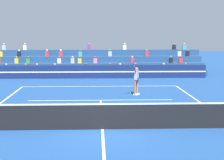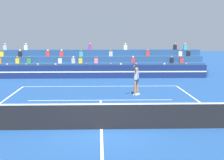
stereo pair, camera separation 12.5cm
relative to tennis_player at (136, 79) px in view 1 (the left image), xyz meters
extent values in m
plane|color=navy|center=(-2.21, -8.14, -0.98)|extent=(120.00, 120.00, 0.00)
cube|color=white|center=(-2.21, 3.76, -0.98)|extent=(11.00, 0.10, 0.01)
cube|color=white|center=(-2.21, -1.72, -0.98)|extent=(8.25, 0.10, 0.01)
cube|color=white|center=(-2.21, -8.14, -0.98)|extent=(0.10, 12.85, 0.01)
cube|color=black|center=(-2.21, -8.14, -0.48)|extent=(11.90, 0.02, 1.00)
cube|color=white|center=(-2.21, -8.14, 0.05)|extent=(11.90, 0.04, 0.06)
cube|color=navy|center=(-2.21, 8.42, -0.43)|extent=(18.00, 0.24, 1.10)
cube|color=white|center=(-2.21, 8.29, -0.43)|extent=(18.00, 0.02, 0.10)
cube|color=navy|center=(-2.21, 9.70, -0.70)|extent=(18.85, 0.95, 0.55)
cube|color=#2D4CA5|center=(-1.28, 9.53, -0.21)|extent=(0.32, 0.22, 0.44)
sphere|color=brown|center=(-1.28, 9.53, 0.11)|extent=(0.18, 0.18, 0.18)
cube|color=black|center=(-3.38, 9.53, -0.21)|extent=(0.32, 0.22, 0.44)
sphere|color=brown|center=(-3.38, 9.53, 0.11)|extent=(0.18, 0.18, 0.18)
cube|color=yellow|center=(-0.40, 9.53, -0.21)|extent=(0.32, 0.22, 0.44)
sphere|color=beige|center=(-0.40, 9.53, 0.11)|extent=(0.18, 0.18, 0.18)
cube|color=orange|center=(-8.55, 9.53, -0.21)|extent=(0.32, 0.22, 0.44)
sphere|color=#9E7051|center=(-8.55, 9.53, 0.11)|extent=(0.18, 0.18, 0.18)
cube|color=#2D4CA5|center=(-10.19, 9.53, -0.21)|extent=(0.32, 0.22, 0.44)
sphere|color=tan|center=(-10.19, 9.53, 0.11)|extent=(0.18, 0.18, 0.18)
cube|color=black|center=(0.94, 9.53, -0.21)|extent=(0.32, 0.22, 0.44)
sphere|color=#9E7051|center=(0.94, 9.53, 0.11)|extent=(0.18, 0.18, 0.18)
cube|color=red|center=(3.41, 9.53, -0.21)|extent=(0.32, 0.22, 0.44)
sphere|color=beige|center=(3.41, 9.53, 0.11)|extent=(0.18, 0.18, 0.18)
cube|color=pink|center=(-6.05, 9.53, -0.21)|extent=(0.32, 0.22, 0.44)
sphere|color=tan|center=(-6.05, 9.53, 0.11)|extent=(0.18, 0.18, 0.18)
cube|color=#B2B2B7|center=(-7.58, 9.53, -0.21)|extent=(0.32, 0.22, 0.44)
sphere|color=tan|center=(-7.58, 9.53, 0.11)|extent=(0.18, 0.18, 0.18)
cube|color=#338C4C|center=(5.33, 9.53, -0.21)|extent=(0.32, 0.22, 0.44)
sphere|color=#9E7051|center=(5.33, 9.53, 0.11)|extent=(0.18, 0.18, 0.18)
cube|color=navy|center=(-2.21, 10.65, -0.43)|extent=(18.85, 0.95, 1.10)
cube|color=silver|center=(-5.75, 10.48, 0.34)|extent=(0.32, 0.22, 0.44)
sphere|color=brown|center=(-5.75, 10.48, 0.66)|extent=(0.18, 0.18, 0.18)
cube|color=yellow|center=(-9.50, 10.48, 0.34)|extent=(0.32, 0.22, 0.44)
sphere|color=#9E7051|center=(-9.50, 10.48, 0.66)|extent=(0.18, 0.18, 0.18)
cube|color=#B2B2B7|center=(-4.57, 10.48, 0.34)|extent=(0.32, 0.22, 0.44)
sphere|color=beige|center=(-4.57, 10.48, 0.66)|extent=(0.18, 0.18, 0.18)
cube|color=pink|center=(-2.55, 10.48, 0.34)|extent=(0.32, 0.22, 0.44)
sphere|color=brown|center=(-2.55, 10.48, 0.66)|extent=(0.18, 0.18, 0.18)
cube|color=black|center=(4.23, 10.48, 0.34)|extent=(0.32, 0.22, 0.44)
sphere|color=#9E7051|center=(4.23, 10.48, 0.66)|extent=(0.18, 0.18, 0.18)
cube|color=#338C4C|center=(-8.48, 10.48, 0.34)|extent=(0.32, 0.22, 0.44)
sphere|color=brown|center=(-8.48, 10.48, 0.66)|extent=(0.18, 0.18, 0.18)
cube|color=red|center=(5.10, 10.48, 0.34)|extent=(0.32, 0.22, 0.44)
sphere|color=brown|center=(5.10, 10.48, 0.66)|extent=(0.18, 0.18, 0.18)
cube|color=yellow|center=(-3.94, 10.48, 0.34)|extent=(0.32, 0.22, 0.44)
sphere|color=brown|center=(-3.94, 10.48, 0.66)|extent=(0.18, 0.18, 0.18)
cube|color=red|center=(0.75, 10.48, 0.34)|extent=(0.32, 0.22, 0.44)
sphere|color=beige|center=(0.75, 10.48, 0.66)|extent=(0.18, 0.18, 0.18)
cube|color=navy|center=(-2.21, 11.60, -0.15)|extent=(18.85, 0.95, 1.65)
cube|color=red|center=(-6.94, 11.43, 0.89)|extent=(0.32, 0.22, 0.44)
sphere|color=beige|center=(-6.94, 11.43, 1.21)|extent=(0.18, 0.18, 0.18)
cube|color=red|center=(-5.69, 11.43, 0.89)|extent=(0.32, 0.22, 0.44)
sphere|color=beige|center=(-5.69, 11.43, 1.21)|extent=(0.18, 0.18, 0.18)
cube|color=black|center=(-9.46, 11.43, 0.89)|extent=(0.32, 0.22, 0.44)
sphere|color=beige|center=(-9.46, 11.43, 1.21)|extent=(0.18, 0.18, 0.18)
cube|color=silver|center=(5.18, 11.43, 0.89)|extent=(0.32, 0.22, 0.44)
sphere|color=brown|center=(5.18, 11.43, 1.21)|extent=(0.18, 0.18, 0.18)
cube|color=black|center=(5.95, 11.43, 0.89)|extent=(0.32, 0.22, 0.44)
sphere|color=brown|center=(5.95, 11.43, 1.21)|extent=(0.18, 0.18, 0.18)
cube|color=yellow|center=(-11.09, 11.43, 0.89)|extent=(0.32, 0.22, 0.44)
sphere|color=brown|center=(-11.09, 11.43, 1.21)|extent=(0.18, 0.18, 0.18)
cube|color=red|center=(2.17, 11.43, 0.89)|extent=(0.32, 0.22, 0.44)
sphere|color=#9E7051|center=(2.17, 11.43, 1.21)|extent=(0.18, 0.18, 0.18)
cube|color=teal|center=(-3.92, 11.43, 0.89)|extent=(0.32, 0.22, 0.44)
sphere|color=brown|center=(-3.92, 11.43, 1.21)|extent=(0.18, 0.18, 0.18)
cube|color=#B2B2B7|center=(-1.21, 11.43, 0.89)|extent=(0.32, 0.22, 0.44)
sphere|color=brown|center=(-1.21, 11.43, 1.21)|extent=(0.18, 0.18, 0.18)
cube|color=navy|center=(-2.21, 12.55, 0.12)|extent=(18.85, 0.95, 2.20)
cube|color=black|center=(4.89, 12.38, 1.44)|extent=(0.32, 0.22, 0.44)
sphere|color=#9E7051|center=(4.89, 12.38, 1.76)|extent=(0.18, 0.18, 0.18)
cube|color=silver|center=(-9.09, 12.38, 1.44)|extent=(0.32, 0.22, 0.44)
sphere|color=beige|center=(-9.09, 12.38, 1.76)|extent=(0.18, 0.18, 0.18)
cube|color=teal|center=(5.86, 12.38, 1.44)|extent=(0.32, 0.22, 0.44)
sphere|color=tan|center=(5.86, 12.38, 1.76)|extent=(0.18, 0.18, 0.18)
cube|color=#B2B2B7|center=(-11.01, 12.38, 1.44)|extent=(0.32, 0.22, 0.44)
sphere|color=tan|center=(-11.01, 12.38, 1.76)|extent=(0.18, 0.18, 0.18)
cube|color=silver|center=(0.20, 12.38, 1.44)|extent=(0.32, 0.22, 0.44)
sphere|color=beige|center=(0.20, 12.38, 1.76)|extent=(0.18, 0.18, 0.18)
cube|color=purple|center=(-3.15, 12.38, 1.44)|extent=(0.32, 0.22, 0.44)
sphere|color=#9E7051|center=(-3.15, 12.38, 1.76)|extent=(0.18, 0.18, 0.18)
cylinder|color=#9E7051|center=(0.07, 0.12, -0.53)|extent=(0.14, 0.14, 0.90)
cylinder|color=#9E7051|center=(-0.08, -0.06, -0.53)|extent=(0.14, 0.14, 0.90)
cube|color=navy|center=(0.02, 0.03, -0.04)|extent=(0.30, 0.37, 0.20)
cube|color=#B2B2B7|center=(0.02, 0.03, 0.26)|extent=(0.32, 0.41, 0.56)
sphere|color=#9E7051|center=(0.02, 0.03, 0.62)|extent=(0.22, 0.22, 0.22)
cube|color=white|center=(0.11, 0.10, -0.93)|extent=(0.29, 0.21, 0.09)
cube|color=white|center=(-0.05, -0.08, -0.93)|extent=(0.29, 0.21, 0.09)
cylinder|color=#9E7051|center=(0.10, 0.25, 0.20)|extent=(0.09, 0.09, 0.56)
cylinder|color=#9E7051|center=(-0.14, -0.38, 0.69)|extent=(0.26, 0.49, 0.48)
cylinder|color=black|center=(-0.24, -0.65, 0.97)|extent=(0.09, 0.18, 0.18)
torus|color=#1E4C99|center=(-0.29, -0.77, 1.09)|extent=(0.18, 0.42, 0.44)
sphere|color=#C6DB33|center=(-0.30, 0.56, -0.95)|extent=(0.07, 0.07, 0.07)
camera|label=1|loc=(-2.42, -22.77, 2.92)|focal=60.00mm
camera|label=2|loc=(-2.30, -22.77, 2.92)|focal=60.00mm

